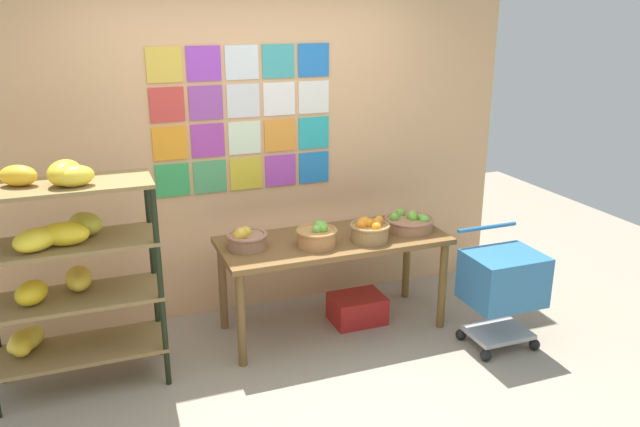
{
  "coord_description": "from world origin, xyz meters",
  "views": [
    {
      "loc": [
        -1.21,
        -3.12,
        2.35
      ],
      "look_at": [
        0.24,
        0.7,
        1.01
      ],
      "focal_mm": 35.69,
      "sensor_mm": 36.0,
      "label": 1
    }
  ],
  "objects_px": {
    "fruit_basket_left": "(410,222)",
    "fruit_basket_right": "(317,236)",
    "shopping_cart": "(503,282)",
    "produce_crate_under_table": "(357,308)",
    "display_table": "(333,249)",
    "fruit_basket_back_right": "(370,230)",
    "fruit_basket_centre": "(246,239)",
    "banana_shelf_unit": "(59,261)"
  },
  "relations": [
    {
      "from": "fruit_basket_right",
      "to": "display_table",
      "type": "bearing_deg",
      "value": 32.52
    },
    {
      "from": "display_table",
      "to": "shopping_cart",
      "type": "bearing_deg",
      "value": -33.18
    },
    {
      "from": "fruit_basket_right",
      "to": "fruit_basket_left",
      "type": "bearing_deg",
      "value": 5.59
    },
    {
      "from": "fruit_basket_centre",
      "to": "fruit_basket_right",
      "type": "xyz_separation_m",
      "value": [
        0.48,
        -0.13,
        0.0
      ]
    },
    {
      "from": "fruit_basket_centre",
      "to": "fruit_basket_right",
      "type": "bearing_deg",
      "value": -14.78
    },
    {
      "from": "banana_shelf_unit",
      "to": "fruit_basket_centre",
      "type": "relative_size",
      "value": 5.15
    },
    {
      "from": "fruit_basket_back_right",
      "to": "fruit_basket_centre",
      "type": "bearing_deg",
      "value": 169.43
    },
    {
      "from": "fruit_basket_right",
      "to": "banana_shelf_unit",
      "type": "bearing_deg",
      "value": -178.96
    },
    {
      "from": "produce_crate_under_table",
      "to": "display_table",
      "type": "bearing_deg",
      "value": -173.48
    },
    {
      "from": "display_table",
      "to": "produce_crate_under_table",
      "type": "relative_size",
      "value": 4.14
    },
    {
      "from": "shopping_cart",
      "to": "fruit_basket_back_right",
      "type": "bearing_deg",
      "value": 144.64
    },
    {
      "from": "fruit_basket_left",
      "to": "fruit_basket_right",
      "type": "distance_m",
      "value": 0.78
    },
    {
      "from": "banana_shelf_unit",
      "to": "fruit_basket_back_right",
      "type": "bearing_deg",
      "value": -0.14
    },
    {
      "from": "produce_crate_under_table",
      "to": "shopping_cart",
      "type": "bearing_deg",
      "value": -40.69
    },
    {
      "from": "fruit_basket_left",
      "to": "shopping_cart",
      "type": "distance_m",
      "value": 0.81
    },
    {
      "from": "fruit_basket_right",
      "to": "produce_crate_under_table",
      "type": "bearing_deg",
      "value": 18.79
    },
    {
      "from": "fruit_basket_right",
      "to": "produce_crate_under_table",
      "type": "height_order",
      "value": "fruit_basket_right"
    },
    {
      "from": "fruit_basket_back_right",
      "to": "fruit_basket_left",
      "type": "height_order",
      "value": "fruit_basket_back_right"
    },
    {
      "from": "banana_shelf_unit",
      "to": "shopping_cart",
      "type": "relative_size",
      "value": 1.78
    },
    {
      "from": "banana_shelf_unit",
      "to": "fruit_basket_centre",
      "type": "bearing_deg",
      "value": 7.48
    },
    {
      "from": "banana_shelf_unit",
      "to": "shopping_cart",
      "type": "bearing_deg",
      "value": -10.51
    },
    {
      "from": "fruit_basket_centre",
      "to": "display_table",
      "type": "bearing_deg",
      "value": -2.04
    },
    {
      "from": "banana_shelf_unit",
      "to": "display_table",
      "type": "xyz_separation_m",
      "value": [
        1.85,
        0.14,
        -0.23
      ]
    },
    {
      "from": "fruit_basket_left",
      "to": "produce_crate_under_table",
      "type": "distance_m",
      "value": 0.79
    },
    {
      "from": "display_table",
      "to": "fruit_basket_right",
      "type": "bearing_deg",
      "value": -147.48
    },
    {
      "from": "fruit_basket_right",
      "to": "shopping_cart",
      "type": "distance_m",
      "value": 1.35
    },
    {
      "from": "display_table",
      "to": "fruit_basket_left",
      "type": "height_order",
      "value": "fruit_basket_left"
    },
    {
      "from": "fruit_basket_right",
      "to": "produce_crate_under_table",
      "type": "xyz_separation_m",
      "value": [
        0.38,
        0.13,
        -0.7
      ]
    },
    {
      "from": "display_table",
      "to": "fruit_basket_centre",
      "type": "height_order",
      "value": "fruit_basket_centre"
    },
    {
      "from": "fruit_basket_centre",
      "to": "shopping_cart",
      "type": "distance_m",
      "value": 1.83
    },
    {
      "from": "fruit_basket_centre",
      "to": "shopping_cart",
      "type": "bearing_deg",
      "value": -22.5
    },
    {
      "from": "fruit_basket_left",
      "to": "shopping_cart",
      "type": "bearing_deg",
      "value": -57.4
    },
    {
      "from": "display_table",
      "to": "fruit_basket_back_right",
      "type": "distance_m",
      "value": 0.32
    },
    {
      "from": "fruit_basket_centre",
      "to": "produce_crate_under_table",
      "type": "bearing_deg",
      "value": 0.11
    },
    {
      "from": "fruit_basket_back_right",
      "to": "fruit_basket_right",
      "type": "height_order",
      "value": "same"
    },
    {
      "from": "banana_shelf_unit",
      "to": "fruit_basket_right",
      "type": "bearing_deg",
      "value": 1.04
    },
    {
      "from": "display_table",
      "to": "fruit_basket_centre",
      "type": "relative_size",
      "value": 5.74
    },
    {
      "from": "fruit_basket_centre",
      "to": "produce_crate_under_table",
      "type": "distance_m",
      "value": 1.11
    },
    {
      "from": "fruit_basket_left",
      "to": "fruit_basket_centre",
      "type": "bearing_deg",
      "value": 177.66
    },
    {
      "from": "fruit_basket_right",
      "to": "fruit_basket_back_right",
      "type": "bearing_deg",
      "value": -5.22
    },
    {
      "from": "fruit_basket_right",
      "to": "shopping_cart",
      "type": "relative_size",
      "value": 0.35
    },
    {
      "from": "banana_shelf_unit",
      "to": "fruit_basket_right",
      "type": "distance_m",
      "value": 1.69
    }
  ]
}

